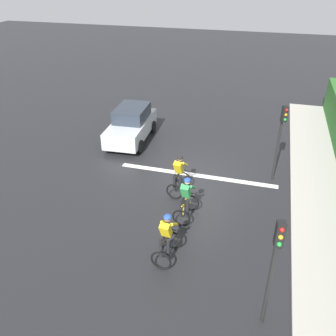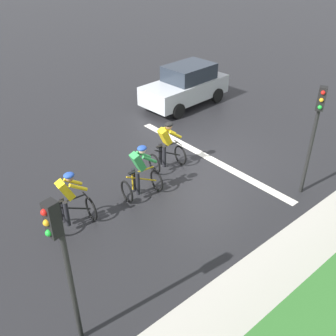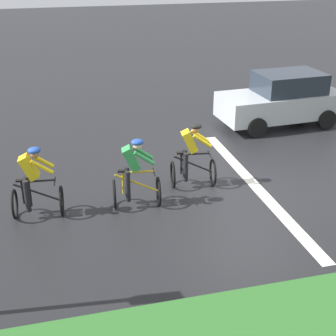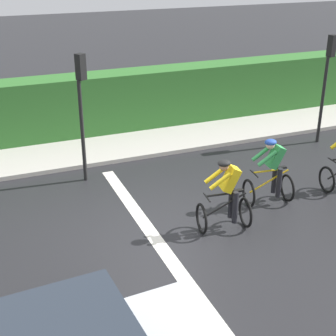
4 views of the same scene
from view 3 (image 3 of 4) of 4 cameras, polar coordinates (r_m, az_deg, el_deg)
ground_plane at (r=12.56m, az=9.68°, el=-2.10°), size 80.00×80.00×0.00m
road_marking_stop_line at (r=12.59m, az=10.10°, el=-2.03°), size 7.00×0.30×0.01m
cyclist_lead at (r=11.09m, az=-15.32°, el=-1.82°), size 0.77×1.14×1.66m
cyclist_second at (r=11.15m, az=-3.94°, el=-0.80°), size 0.79×1.15×1.66m
cyclist_mid at (r=12.09m, az=2.78°, el=1.33°), size 0.81×1.16×1.66m
car_silver at (r=16.83m, az=13.19°, el=7.78°), size 2.08×4.20×1.76m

